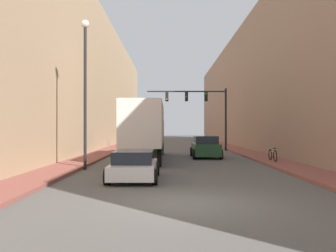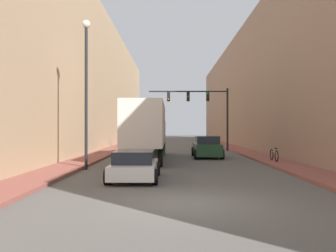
{
  "view_description": "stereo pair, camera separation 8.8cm",
  "coord_description": "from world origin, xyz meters",
  "px_view_note": "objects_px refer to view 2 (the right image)",
  "views": [
    {
      "loc": [
        -0.59,
        -11.09,
        2.26
      ],
      "look_at": [
        -0.65,
        10.0,
        2.34
      ],
      "focal_mm": 40.0,
      "sensor_mm": 36.0,
      "label": 1
    },
    {
      "loc": [
        -0.5,
        -11.09,
        2.26
      ],
      "look_at": [
        -0.65,
        10.0,
        2.34
      ],
      "focal_mm": 40.0,
      "sensor_mm": 36.0,
      "label": 2
    }
  ],
  "objects_px": {
    "suv_car": "(207,147)",
    "parked_bicycle": "(274,155)",
    "street_lamp": "(86,76)",
    "semi_truck": "(147,128)",
    "traffic_signal_gantry": "(205,105)",
    "sedan_car": "(135,166)"
  },
  "relations": [
    {
      "from": "sedan_car",
      "to": "traffic_signal_gantry",
      "type": "xyz_separation_m",
      "value": [
        4.91,
        20.32,
        3.8
      ]
    },
    {
      "from": "suv_car",
      "to": "parked_bicycle",
      "type": "xyz_separation_m",
      "value": [
        3.77,
        -4.54,
        -0.25
      ]
    },
    {
      "from": "suv_car",
      "to": "parked_bicycle",
      "type": "height_order",
      "value": "suv_car"
    },
    {
      "from": "sedan_car",
      "to": "suv_car",
      "type": "bearing_deg",
      "value": 70.25
    },
    {
      "from": "traffic_signal_gantry",
      "to": "semi_truck",
      "type": "bearing_deg",
      "value": -116.12
    },
    {
      "from": "parked_bicycle",
      "to": "street_lamp",
      "type": "bearing_deg",
      "value": -162.75
    },
    {
      "from": "semi_truck",
      "to": "parked_bicycle",
      "type": "bearing_deg",
      "value": -18.59
    },
    {
      "from": "street_lamp",
      "to": "parked_bicycle",
      "type": "relative_size",
      "value": 4.41
    },
    {
      "from": "semi_truck",
      "to": "suv_car",
      "type": "distance_m",
      "value": 4.94
    },
    {
      "from": "sedan_car",
      "to": "parked_bicycle",
      "type": "bearing_deg",
      "value": 42.47
    },
    {
      "from": "traffic_signal_gantry",
      "to": "street_lamp",
      "type": "height_order",
      "value": "street_lamp"
    },
    {
      "from": "sedan_car",
      "to": "street_lamp",
      "type": "bearing_deg",
      "value": 127.26
    },
    {
      "from": "suv_car",
      "to": "street_lamp",
      "type": "xyz_separation_m",
      "value": [
        -7.26,
        -7.97,
        4.26
      ]
    },
    {
      "from": "suv_car",
      "to": "traffic_signal_gantry",
      "type": "bearing_deg",
      "value": 85.66
    },
    {
      "from": "sedan_car",
      "to": "suv_car",
      "type": "height_order",
      "value": "suv_car"
    },
    {
      "from": "street_lamp",
      "to": "parked_bicycle",
      "type": "bearing_deg",
      "value": 17.25
    },
    {
      "from": "semi_truck",
      "to": "traffic_signal_gantry",
      "type": "bearing_deg",
      "value": 63.88
    },
    {
      "from": "semi_truck",
      "to": "traffic_signal_gantry",
      "type": "xyz_separation_m",
      "value": [
        5.01,
        10.23,
        2.21
      ]
    },
    {
      "from": "sedan_car",
      "to": "suv_car",
      "type": "distance_m",
      "value": 12.65
    },
    {
      "from": "sedan_car",
      "to": "traffic_signal_gantry",
      "type": "bearing_deg",
      "value": 76.41
    },
    {
      "from": "street_lamp",
      "to": "suv_car",
      "type": "bearing_deg",
      "value": 47.64
    },
    {
      "from": "suv_car",
      "to": "traffic_signal_gantry",
      "type": "distance_m",
      "value": 9.19
    }
  ]
}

